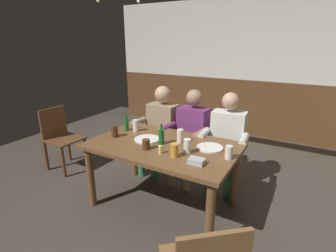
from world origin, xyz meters
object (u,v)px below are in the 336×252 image
object	(u,v)px
dining_table	(163,153)
pint_glass_6	(187,146)
plate_1	(147,139)
pint_glass_1	(174,150)
table_candle	(160,150)
plate_0	(210,148)
person_2	(227,138)
chair_empty_near_right	(60,136)
pint_glass_3	(136,126)
pint_glass_4	(229,152)
person_1	(190,132)
pint_glass_2	(115,131)
pint_glass_5	(180,136)
bottle_0	(161,136)
pint_glass_0	(146,144)
condiment_caddy	(197,161)
person_0	(160,126)
bottle_1	(126,124)

from	to	relation	value
dining_table	pint_glass_6	xyz separation A→B (m)	(0.32, -0.08, 0.18)
plate_1	pint_glass_1	world-z (taller)	pint_glass_1
table_candle	plate_0	world-z (taller)	table_candle
person_2	pint_glass_1	xyz separation A→B (m)	(-0.22, -0.93, 0.14)
pint_glass_6	chair_empty_near_right	bearing A→B (deg)	175.71
pint_glass_3	pint_glass_4	distance (m)	1.20
person_1	pint_glass_2	size ratio (longest dim) A/B	9.35
person_2	pint_glass_1	world-z (taller)	person_2
person_2	chair_empty_near_right	bearing A→B (deg)	11.61
person_1	pint_glass_3	distance (m)	0.72
pint_glass_4	pint_glass_5	bearing A→B (deg)	166.40
person_2	plate_0	distance (m)	0.58
dining_table	pint_glass_2	world-z (taller)	pint_glass_2
person_1	chair_empty_near_right	size ratio (longest dim) A/B	1.36
pint_glass_4	bottle_0	bearing A→B (deg)	179.91
pint_glass_0	pint_glass_1	xyz separation A→B (m)	(0.33, -0.02, 0.01)
pint_glass_0	person_1	bearing A→B (deg)	85.46
table_candle	condiment_caddy	bearing A→B (deg)	-4.15
pint_glass_3	plate_1	bearing A→B (deg)	-31.11
pint_glass_2	pint_glass_4	world-z (taller)	pint_glass_2
chair_empty_near_right	pint_glass_6	distance (m)	2.10
table_candle	plate_0	size ratio (longest dim) A/B	0.30
plate_1	dining_table	bearing A→B (deg)	-4.90
pint_glass_1	pint_glass_3	size ratio (longest dim) A/B	0.91
person_0	condiment_caddy	size ratio (longest dim) A/B	8.57
pint_glass_1	bottle_0	bearing A→B (deg)	141.83
plate_0	pint_glass_2	xyz separation A→B (m)	(-1.05, -0.22, 0.06)
pint_glass_3	person_0	bearing A→B (deg)	87.78
pint_glass_6	person_2	bearing A→B (deg)	79.30
condiment_caddy	plate_1	world-z (taller)	condiment_caddy
pint_glass_3	dining_table	bearing A→B (deg)	-20.66
pint_glass_3	pint_glass_1	bearing A→B (deg)	-28.46
pint_glass_6	plate_0	bearing A→B (deg)	55.75
person_1	pint_glass_0	xyz separation A→B (m)	(-0.07, -0.90, 0.13)
plate_0	pint_glass_1	size ratio (longest dim) A/B	2.05
pint_glass_2	chair_empty_near_right	bearing A→B (deg)	172.43
chair_empty_near_right	pint_glass_4	bearing A→B (deg)	90.49
pint_glass_1	pint_glass_6	xyz separation A→B (m)	(0.07, 0.13, 0.01)
dining_table	pint_glass_2	size ratio (longest dim) A/B	12.06
table_candle	pint_glass_5	bearing A→B (deg)	84.20
person_0	condiment_caddy	bearing A→B (deg)	138.62
person_1	pint_glass_1	xyz separation A→B (m)	(0.26, -0.91, 0.15)
person_1	pint_glass_3	size ratio (longest dim) A/B	8.37
pint_glass_5	condiment_caddy	bearing A→B (deg)	-46.59
pint_glass_4	pint_glass_5	size ratio (longest dim) A/B	0.87
person_1	pint_glass_4	xyz separation A→B (m)	(0.71, -0.71, 0.14)
chair_empty_near_right	person_0	bearing A→B (deg)	118.54
pint_glass_2	pint_glass_3	world-z (taller)	pint_glass_3
plate_0	bottle_1	bearing A→B (deg)	178.87
pint_glass_0	pint_glass_3	size ratio (longest dim) A/B	0.73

